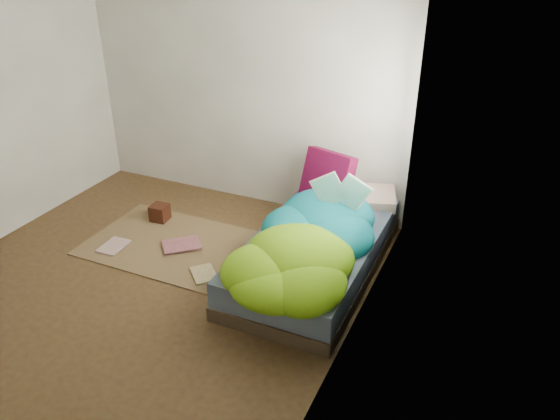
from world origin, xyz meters
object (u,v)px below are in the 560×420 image
at_px(bed, 315,253).
at_px(pillow_magenta, 328,177).
at_px(open_book, 341,181).
at_px(wooden_box, 160,213).
at_px(floor_book_b, 179,238).
at_px(floor_book_a, 105,244).

distance_m(bed, pillow_magenta, 0.82).
relative_size(open_book, wooden_box, 2.50).
relative_size(pillow_magenta, floor_book_b, 1.39).
relative_size(bed, open_book, 4.82).
relative_size(bed, floor_book_a, 6.92).
relative_size(bed, floor_book_b, 5.77).
distance_m(bed, floor_book_a, 2.01).
bearing_deg(wooden_box, pillow_magenta, 17.76).
bearing_deg(floor_book_b, wooden_box, -165.27).
bearing_deg(wooden_box, floor_book_b, -32.64).
bearing_deg(open_book, floor_book_b, -176.95).
height_order(floor_book_a, floor_book_b, floor_book_b).
bearing_deg(floor_book_b, open_book, 57.77).
distance_m(open_book, wooden_box, 2.03).
bearing_deg(floor_book_a, floor_book_b, 29.54).
xyz_separation_m(bed, wooden_box, (-1.76, 0.17, -0.07)).
xyz_separation_m(floor_book_a, floor_book_b, (0.59, 0.37, 0.01)).
xyz_separation_m(bed, pillow_magenta, (-0.15, 0.69, 0.41)).
xyz_separation_m(wooden_box, floor_book_b, (0.40, -0.26, -0.07)).
relative_size(wooden_box, floor_book_b, 0.48).
bearing_deg(floor_book_b, pillow_magenta, 80.03).
xyz_separation_m(bed, floor_book_b, (-1.36, -0.08, -0.14)).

